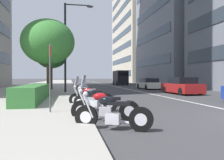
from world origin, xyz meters
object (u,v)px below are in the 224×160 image
object	(u,v)px
motorcycle_nearest_camera	(94,101)
street_tree_mid_sidewalk	(51,55)
motorcycle_under_tarp	(112,114)
motorcycle_second_in_row	(90,97)
street_lamp_with_banners	(70,38)
delivery_van_ahead	(120,77)
car_lead_in_lane	(149,84)
motorcycle_far_end_row	(104,107)
car_far_down_avenue	(182,86)
street_tree_near_plaza_corner	(48,42)
parking_sign_by_curb	(50,71)

from	to	relation	value
motorcycle_nearest_camera	street_tree_mid_sidewalk	xyz separation A→B (m)	(15.04, 2.93, 3.32)
motorcycle_under_tarp	motorcycle_second_in_row	distance (m)	5.22
street_lamp_with_banners	delivery_van_ahead	bearing A→B (deg)	-22.98
car_lead_in_lane	street_tree_mid_sidewalk	xyz separation A→B (m)	(-1.56, 11.22, 3.12)
motorcycle_nearest_camera	street_tree_mid_sidewalk	bearing A→B (deg)	-43.44
motorcycle_far_end_row	car_lead_in_lane	world-z (taller)	motorcycle_far_end_row
motorcycle_under_tarp	street_tree_mid_sidewalk	bearing A→B (deg)	-56.40
street_tree_mid_sidewalk	motorcycle_far_end_row	bearing A→B (deg)	-170.38
motorcycle_far_end_row	car_far_down_avenue	distance (m)	13.59
motorcycle_second_in_row	street_tree_near_plaza_corner	xyz separation A→B (m)	(5.84, 2.53, 3.52)
street_tree_near_plaza_corner	motorcycle_second_in_row	bearing A→B (deg)	-156.59
motorcycle_nearest_camera	car_far_down_avenue	xyz separation A→B (m)	(8.26, -8.28, 0.25)
delivery_van_ahead	parking_sign_by_curb	world-z (taller)	parking_sign_by_curb
motorcycle_under_tarp	car_lead_in_lane	bearing A→B (deg)	-87.32
parking_sign_by_curb	car_lead_in_lane	bearing A→B (deg)	-29.36
motorcycle_second_in_row	street_lamp_with_banners	xyz separation A→B (m)	(9.26, 1.00, 4.41)
motorcycle_far_end_row	car_lead_in_lane	xyz separation A→B (m)	(19.16, -8.24, 0.16)
motorcycle_under_tarp	motorcycle_far_end_row	bearing A→B (deg)	-64.10
motorcycle_under_tarp	street_lamp_with_banners	bearing A→B (deg)	-60.98
parking_sign_by_curb	street_tree_near_plaza_corner	bearing A→B (deg)	5.59
car_far_down_avenue	motorcycle_far_end_row	bearing A→B (deg)	140.87
motorcycle_nearest_camera	parking_sign_by_curb	distance (m)	2.48
street_tree_mid_sidewalk	street_lamp_with_banners	bearing A→B (deg)	-156.97
car_far_down_avenue	parking_sign_by_curb	bearing A→B (deg)	131.60
car_lead_in_lane	delivery_van_ahead	size ratio (longest dim) A/B	0.81
street_tree_near_plaza_corner	street_tree_mid_sidewalk	distance (m)	7.85
motorcycle_under_tarp	street_tree_near_plaza_corner	xyz separation A→B (m)	(11.06, 2.66, 3.54)
motorcycle_second_in_row	car_far_down_avenue	xyz separation A→B (m)	(6.90, -8.32, 0.22)
delivery_van_ahead	parking_sign_by_curb	size ratio (longest dim) A/B	2.27
motorcycle_second_in_row	car_lead_in_lane	world-z (taller)	motorcycle_second_in_row
car_far_down_avenue	motorcycle_nearest_camera	bearing A→B (deg)	133.04
car_lead_in_lane	street_lamp_with_banners	size ratio (longest dim) A/B	0.59
delivery_van_ahead	car_far_down_avenue	bearing A→B (deg)	-178.75
delivery_van_ahead	street_tree_near_plaza_corner	distance (m)	27.68
motorcycle_nearest_camera	delivery_van_ahead	xyz separation A→B (m)	(32.55, -8.25, 1.00)
motorcycle_under_tarp	delivery_van_ahead	size ratio (longest dim) A/B	0.36
motorcycle_far_end_row	street_tree_near_plaza_corner	xyz separation A→B (m)	(9.76, 2.63, 3.51)
delivery_van_ahead	street_tree_mid_sidewalk	world-z (taller)	street_tree_mid_sidewalk
car_lead_in_lane	delivery_van_ahead	world-z (taller)	delivery_van_ahead
motorcycle_under_tarp	street_tree_near_plaza_corner	size ratio (longest dim) A/B	0.37
motorcycle_second_in_row	street_tree_near_plaza_corner	size ratio (longest dim) A/B	0.40
motorcycle_nearest_camera	car_lead_in_lane	bearing A→B (deg)	-81.01
motorcycle_under_tarp	motorcycle_nearest_camera	world-z (taller)	motorcycle_under_tarp
motorcycle_second_in_row	car_far_down_avenue	size ratio (longest dim) A/B	0.49
motorcycle_nearest_camera	street_tree_near_plaza_corner	distance (m)	8.43
car_lead_in_lane	motorcycle_nearest_camera	bearing A→B (deg)	152.91
motorcycle_nearest_camera	parking_sign_by_curb	size ratio (longest dim) A/B	0.72
motorcycle_nearest_camera	delivery_van_ahead	distance (m)	33.60
parking_sign_by_curb	delivery_van_ahead	bearing A→B (deg)	-16.48
motorcycle_under_tarp	motorcycle_nearest_camera	xyz separation A→B (m)	(3.86, 0.09, -0.01)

